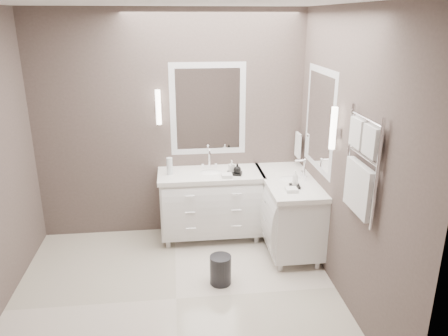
{
  "coord_description": "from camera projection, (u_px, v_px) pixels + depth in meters",
  "views": [
    {
      "loc": [
        0.05,
        -3.61,
        2.59
      ],
      "look_at": [
        0.55,
        0.7,
        1.08
      ],
      "focal_mm": 35.0,
      "sensor_mm": 36.0,
      "label": 1
    }
  ],
  "objects": [
    {
      "name": "soap_bottle_a",
      "position": [
        232.0,
        166.0,
        5.07
      ],
      "size": [
        0.07,
        0.08,
        0.14
      ],
      "primitive_type": "imported",
      "rotation": [
        0.0,
        0.0,
        0.23
      ],
      "color": "white",
      "rests_on": "amenity_tray_back"
    },
    {
      "name": "sconce_right",
      "position": [
        333.0,
        129.0,
        4.09
      ],
      "size": [
        0.06,
        0.06,
        0.4
      ],
      "color": "white",
      "rests_on": "wall_right"
    },
    {
      "name": "wall_front",
      "position": [
        171.0,
        256.0,
        2.38
      ],
      "size": [
        3.2,
        0.01,
        2.7
      ],
      "primitive_type": "cube",
      "color": "#534742",
      "rests_on": "floor"
    },
    {
      "name": "wall_right",
      "position": [
        348.0,
        161.0,
        3.97
      ],
      "size": [
        0.01,
        3.0,
        2.7
      ],
      "primitive_type": "cube",
      "color": "#534742",
      "rests_on": "floor"
    },
    {
      "name": "mirror_right",
      "position": [
        320.0,
        120.0,
        4.65
      ],
      "size": [
        0.02,
        0.9,
        1.1
      ],
      "color": "white",
      "rests_on": "wall_right"
    },
    {
      "name": "mirror_back",
      "position": [
        208.0,
        109.0,
        5.17
      ],
      "size": [
        0.9,
        0.02,
        1.1
      ],
      "color": "white",
      "rests_on": "wall_back"
    },
    {
      "name": "waste_bin",
      "position": [
        221.0,
        270.0,
        4.44
      ],
      "size": [
        0.26,
        0.26,
        0.31
      ],
      "primitive_type": "cylinder",
      "rotation": [
        0.0,
        0.0,
        0.22
      ],
      "color": "black",
      "rests_on": "floor"
    },
    {
      "name": "amenity_tray_right",
      "position": [
        295.0,
        186.0,
        4.7
      ],
      "size": [
        0.12,
        0.15,
        0.02
      ],
      "primitive_type": "cube",
      "rotation": [
        0.0,
        0.0,
        -0.1
      ],
      "color": "black",
      "rests_on": "vanity_right"
    },
    {
      "name": "vanity_back",
      "position": [
        211.0,
        201.0,
        5.27
      ],
      "size": [
        1.24,
        0.59,
        0.97
      ],
      "color": "white",
      "rests_on": "floor"
    },
    {
      "name": "towel_bar_corner",
      "position": [
        298.0,
        145.0,
        5.31
      ],
      "size": [
        0.03,
        0.22,
        0.3
      ],
      "color": "white",
      "rests_on": "wall_right"
    },
    {
      "name": "towel_ladder",
      "position": [
        361.0,
        171.0,
        3.57
      ],
      "size": [
        0.06,
        0.58,
        0.9
      ],
      "color": "white",
      "rests_on": "wall_right"
    },
    {
      "name": "wall_back",
      "position": [
        171.0,
        127.0,
        5.2
      ],
      "size": [
        3.2,
        0.01,
        2.7
      ],
      "primitive_type": "cube",
      "color": "#534742",
      "rests_on": "floor"
    },
    {
      "name": "sconce_back",
      "position": [
        158.0,
        108.0,
        5.03
      ],
      "size": [
        0.06,
        0.06,
        0.4
      ],
      "color": "white",
      "rests_on": "wall_back"
    },
    {
      "name": "ceiling",
      "position": [
        164.0,
        1.0,
        3.35
      ],
      "size": [
        3.2,
        3.0,
        0.01
      ],
      "primitive_type": "cube",
      "color": "white",
      "rests_on": "wall_back"
    },
    {
      "name": "soap_bottle_b",
      "position": [
        237.0,
        168.0,
        5.04
      ],
      "size": [
        0.09,
        0.09,
        0.11
      ],
      "primitive_type": "imported",
      "rotation": [
        0.0,
        0.0,
        0.01
      ],
      "color": "black",
      "rests_on": "amenity_tray_back"
    },
    {
      "name": "vanity_right",
      "position": [
        288.0,
        208.0,
        5.06
      ],
      "size": [
        0.59,
        1.24,
        0.97
      ],
      "color": "white",
      "rests_on": "floor"
    },
    {
      "name": "floor",
      "position": [
        176.0,
        299.0,
        4.23
      ],
      "size": [
        3.2,
        3.0,
        0.01
      ],
      "primitive_type": "cube",
      "color": "beige",
      "rests_on": "ground"
    },
    {
      "name": "water_bottle",
      "position": [
        170.0,
        166.0,
        5.06
      ],
      "size": [
        0.09,
        0.09,
        0.2
      ],
      "primitive_type": "cylinder",
      "rotation": [
        0.0,
        0.0,
        0.35
      ],
      "color": "silver",
      "rests_on": "vanity_back"
    },
    {
      "name": "soap_bottle_c",
      "position": [
        295.0,
        178.0,
        4.67
      ],
      "size": [
        0.07,
        0.07,
        0.17
      ],
      "primitive_type": "imported",
      "rotation": [
        0.0,
        0.0,
        0.05
      ],
      "color": "white",
      "rests_on": "amenity_tray_right"
    },
    {
      "name": "amenity_tray_back",
      "position": [
        234.0,
        173.0,
        5.08
      ],
      "size": [
        0.2,
        0.17,
        0.03
      ],
      "primitive_type": "cube",
      "rotation": [
        0.0,
        0.0,
        -0.27
      ],
      "color": "black",
      "rests_on": "vanity_back"
    }
  ]
}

